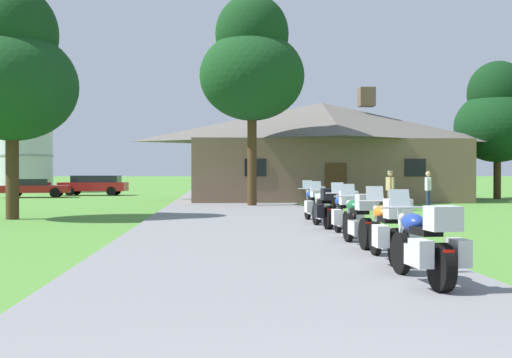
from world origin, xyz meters
The scene contains 17 objects.
ground_plane centered at (0.00, 20.00, 0.00)m, with size 500.00×500.00×0.00m, color #4C8433.
asphalt_driveway centered at (0.00, 18.00, 0.03)m, with size 6.40×80.00×0.06m, color slate.
motorcycle_blue_nearest_to_camera centered at (2.05, 5.83, 0.61)m, with size 0.81×2.08×1.30m.
motorcycle_orange_second_in_row centered at (2.14, 8.02, 0.61)m, with size 0.72×2.08×1.30m.
motorcycle_green_third_in_row centered at (2.14, 10.39, 0.62)m, with size 0.66×2.08×1.30m.
motorcycle_blue_fourth_in_row centered at (2.27, 12.47, 0.61)m, with size 0.73×2.08×1.30m.
motorcycle_silver_fifth_in_row centered at (2.18, 14.85, 0.61)m, with size 0.81×2.08×1.30m.
motorcycle_blue_farthest_in_row centered at (2.22, 17.01, 0.61)m, with size 0.79×2.08×1.30m.
stone_lodge centered at (5.24, 33.76, 2.93)m, with size 15.68×9.49×6.59m.
bystander_white_shirt_near_lodge centered at (8.12, 23.54, 0.93)m, with size 0.36×0.50×1.67m.
bystander_tan_shirt_beside_signpost centered at (6.48, 23.55, 0.95)m, with size 0.30×0.54×1.69m.
tree_right_of_lodge centered at (16.18, 34.60, 5.03)m, with size 5.13×5.13×8.39m.
tree_by_lodge_front centered at (0.80, 27.05, 6.76)m, with size 4.96×4.96×10.03m.
tree_left_near centered at (-7.89, 19.44, 5.13)m, with size 4.49×4.49×8.09m.
metal_silo_distant centered at (-16.50, 49.89, 3.52)m, with size 4.28×4.28×7.03m.
parked_red_suv_far_left centered at (-9.49, 42.11, 0.78)m, with size 4.69×2.08×1.40m.
parked_red_sedan_far_left centered at (-12.57, 38.58, 0.64)m, with size 4.39×2.34×1.20m.
Camera 1 is at (-0.82, -2.65, 1.61)m, focal length 44.07 mm.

